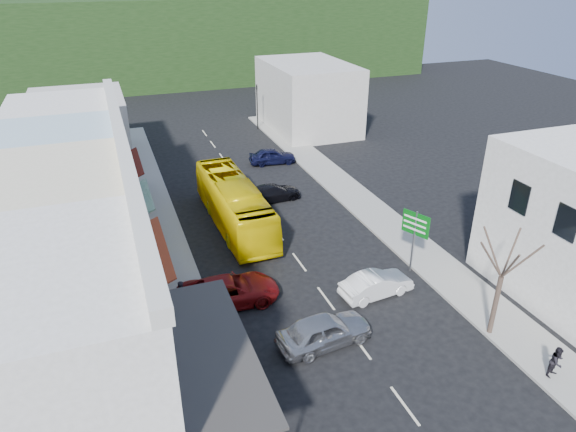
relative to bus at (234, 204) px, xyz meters
The scene contains 18 objects.
ground 10.58m from the bus, 76.81° to the right, with size 120.00×120.00×0.00m, color black.
sidewalk_left 5.32m from the bus, behind, with size 3.00×52.00×0.15m, color gray.
sidewalk_right 10.00m from the bus, ahead, with size 3.00×52.00×0.15m, color gray.
shopfront_row 11.62m from the bus, 152.80° to the right, with size 8.25×30.00×8.00m.
distant_block_left 19.42m from the bus, 119.76° to the left, with size 8.00×10.00×6.00m, color #B7B2A8.
distant_block_right 23.99m from the bus, 55.94° to the left, with size 8.00×12.00×7.00m, color #B7B2A8.
hillside 55.15m from the bus, 89.02° to the left, with size 80.00×26.00×14.00m.
bus is the anchor object (origin of this frame).
car_silver 13.60m from the bus, 86.64° to the right, with size 1.80×4.40×1.40m, color #9E9EA2.
car_white 11.98m from the bus, 64.89° to the right, with size 1.80×4.40×1.40m, color silver.
car_red 9.17m from the bus, 106.61° to the right, with size 1.90×4.60×1.40m, color maroon.
car_black_near 4.89m from the bus, 38.02° to the left, with size 1.84×4.50×1.40m, color black.
car_navy_mid 12.32m from the bus, 59.29° to the left, with size 1.80×4.40×1.40m, color black.
pedestrian_left 9.96m from the bus, 120.45° to the right, with size 0.60×0.40×1.70m, color black.
pedestrian_right 21.20m from the bus, 63.91° to the right, with size 0.70×0.44×1.70m, color black.
direction_sign 12.43m from the bus, 48.77° to the right, with size 0.89×1.68×3.89m, color #055510, non-canonical shape.
street_tree 18.00m from the bus, 60.99° to the right, with size 2.52×2.52×6.62m, color #3A2B22, non-canonical shape.
traffic_signal 22.85m from the bus, 68.98° to the left, with size 0.63×1.03×4.83m, color black, non-canonical shape.
Camera 1 is at (-9.81, -20.84, 16.34)m, focal length 32.00 mm.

